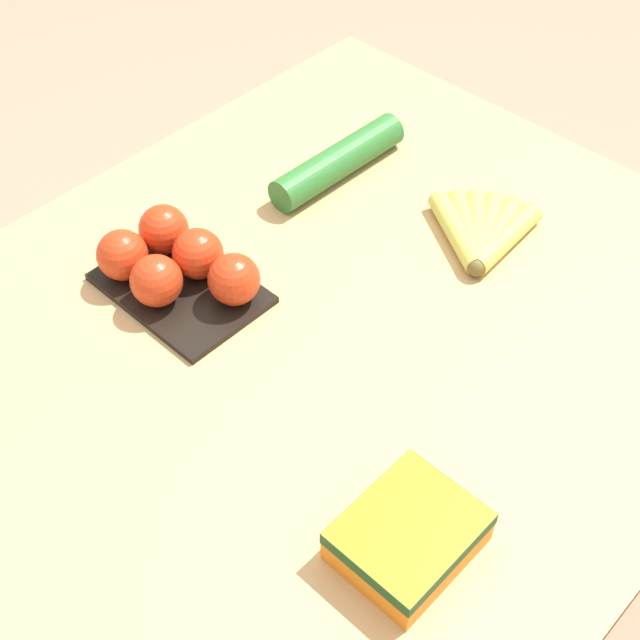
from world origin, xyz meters
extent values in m
plane|color=gray|center=(0.00, 0.00, 0.00)|extent=(12.00, 12.00, 0.00)
cube|color=tan|center=(0.00, 0.00, 0.76)|extent=(1.21, 0.99, 0.03)
cylinder|color=tan|center=(-0.55, -0.44, 0.37)|extent=(0.06, 0.06, 0.75)
sphere|color=brown|center=(-0.24, 0.08, 0.79)|extent=(0.03, 0.03, 0.03)
cylinder|color=#CCC651|center=(-0.32, 0.08, 0.79)|extent=(0.16, 0.04, 0.03)
cylinder|color=#CCC651|center=(-0.31, 0.06, 0.79)|extent=(0.16, 0.07, 0.03)
cylinder|color=#CCC651|center=(-0.31, 0.05, 0.79)|extent=(0.16, 0.10, 0.03)
cylinder|color=#CCC651|center=(-0.30, 0.03, 0.79)|extent=(0.14, 0.12, 0.03)
cylinder|color=#CCC651|center=(-0.29, 0.02, 0.79)|extent=(0.13, 0.14, 0.03)
cylinder|color=#CCC651|center=(-0.28, 0.01, 0.79)|extent=(0.11, 0.15, 0.03)
cube|color=black|center=(0.07, -0.20, 0.78)|extent=(0.16, 0.23, 0.01)
sphere|color=red|center=(0.04, -0.27, 0.82)|extent=(0.07, 0.07, 0.07)
sphere|color=red|center=(0.11, -0.27, 0.82)|extent=(0.07, 0.07, 0.07)
sphere|color=red|center=(0.04, -0.20, 0.82)|extent=(0.07, 0.07, 0.07)
sphere|color=red|center=(0.11, -0.20, 0.82)|extent=(0.07, 0.07, 0.07)
sphere|color=red|center=(0.04, -0.13, 0.82)|extent=(0.07, 0.07, 0.07)
cube|color=orange|center=(0.16, 0.29, 0.80)|extent=(0.15, 0.12, 0.05)
cube|color=#19471E|center=(0.16, 0.29, 0.82)|extent=(0.15, 0.12, 0.02)
cylinder|color=#2D702D|center=(-0.27, -0.22, 0.80)|extent=(0.26, 0.06, 0.05)
camera|label=1|loc=(0.58, 0.55, 1.66)|focal=50.00mm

